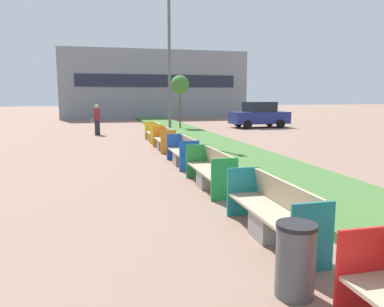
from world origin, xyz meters
TOP-DOWN VIEW (x-y plane):
  - planter_grass_strip at (3.20, 12.00)m, footprint 2.80×120.00m
  - building_backdrop at (4.00, 41.95)m, footprint 18.86×5.67m
  - bench_teal_frame at (0.94, 7.10)m, footprint 0.65×2.47m
  - bench_green_frame at (0.94, 10.60)m, footprint 0.65×2.45m
  - bench_blue_frame at (0.94, 13.80)m, footprint 0.65×2.20m
  - bench_orange_frame at (0.94, 17.43)m, footprint 0.65×2.22m
  - bench_yellow_frame at (0.94, 20.57)m, footprint 0.65×2.13m
  - litter_bin at (0.40, 5.40)m, footprint 0.47×0.47m
  - street_lamp_post at (1.55, 19.45)m, footprint 0.24×0.44m
  - sapling_tree_far at (3.50, 26.24)m, footprint 1.23×1.23m
  - pedestrian_walking at (-1.88, 24.55)m, footprint 0.53×0.24m
  - parked_car_distant at (9.55, 27.07)m, footprint 4.25×2.00m

SIDE VIEW (x-z plane):
  - planter_grass_strip at x=3.20m, z-range 0.00..0.18m
  - bench_yellow_frame at x=0.94m, z-range -0.10..0.84m
  - bench_blue_frame at x=0.94m, z-range -0.10..0.84m
  - bench_orange_frame at x=0.94m, z-range -0.10..0.84m
  - bench_green_frame at x=0.94m, z-range -0.09..0.85m
  - bench_teal_frame at x=0.94m, z-range -0.09..0.85m
  - litter_bin at x=0.40m, z-range 0.00..0.87m
  - parked_car_distant at x=9.55m, z-range -0.02..1.84m
  - pedestrian_walking at x=-1.88m, z-range 0.02..1.81m
  - sapling_tree_far at x=3.50m, z-range 1.18..4.81m
  - building_backdrop at x=4.00m, z-range 0.00..6.84m
  - street_lamp_post at x=1.55m, z-range 0.39..8.53m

